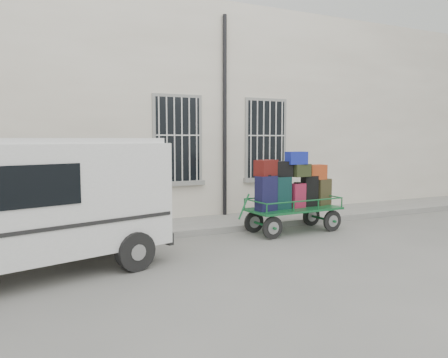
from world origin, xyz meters
name	(u,v)px	position (x,y,z in m)	size (l,w,h in m)	color
ground	(244,247)	(0.00, 0.00, 0.00)	(80.00, 80.00, 0.00)	slate
building	(163,116)	(0.00, 5.50, 3.00)	(24.00, 5.15, 6.00)	beige
sidewalk	(203,225)	(0.00, 2.20, 0.07)	(24.00, 1.70, 0.15)	slate
luggage_cart	(292,192)	(1.74, 0.78, 1.00)	(2.74, 1.15, 1.96)	black
van	(27,198)	(-4.14, -0.18, 1.31)	(4.85, 3.04, 2.28)	silver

